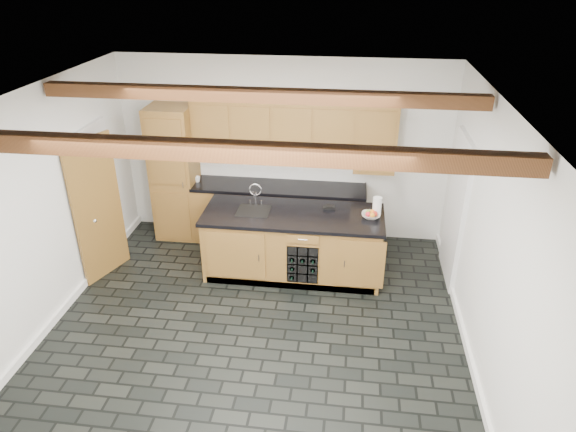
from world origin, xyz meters
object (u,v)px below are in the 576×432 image
(paper_towel, at_px, (377,206))
(kitchen_scale, at_px, (329,207))
(island, at_px, (293,244))
(fruit_bowl, at_px, (371,216))

(paper_towel, bearing_deg, kitchen_scale, 171.47)
(paper_towel, bearing_deg, island, -173.84)
(kitchen_scale, height_order, paper_towel, paper_towel)
(island, height_order, paper_towel, paper_towel)
(kitchen_scale, height_order, fruit_bowl, fruit_bowl)
(fruit_bowl, relative_size, paper_towel, 0.98)
(island, xyz_separation_m, paper_towel, (1.11, 0.12, 0.59))
(island, relative_size, paper_towel, 9.78)
(island, bearing_deg, kitchen_scale, 24.84)
(island, bearing_deg, paper_towel, 6.16)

